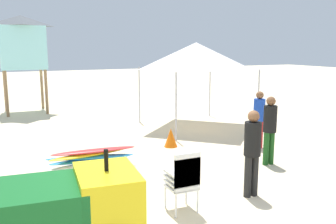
{
  "coord_description": "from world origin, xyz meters",
  "views": [
    {
      "loc": [
        -2.63,
        -5.18,
        2.86
      ],
      "look_at": [
        1.11,
        2.74,
        1.3
      ],
      "focal_mm": 39.44,
      "sensor_mm": 36.0,
      "label": 1
    }
  ],
  "objects_px": {
    "stacked_plastic_chairs": "(184,177)",
    "surfboard_pile": "(91,159)",
    "lifeguard_near_center": "(252,148)",
    "utility_cart": "(46,208)",
    "lifeguard_near_right": "(259,116)",
    "lifeguard_tower": "(22,42)",
    "traffic_cone_near": "(171,138)",
    "lifeguard_near_left": "(270,126)",
    "popup_canopy": "(196,55)"
  },
  "relations": [
    {
      "from": "stacked_plastic_chairs",
      "to": "surfboard_pile",
      "type": "bearing_deg",
      "value": 106.37
    },
    {
      "from": "lifeguard_near_center",
      "to": "utility_cart",
      "type": "bearing_deg",
      "value": -170.07
    },
    {
      "from": "stacked_plastic_chairs",
      "to": "lifeguard_near_right",
      "type": "distance_m",
      "value": 4.76
    },
    {
      "from": "lifeguard_tower",
      "to": "lifeguard_near_right",
      "type": "bearing_deg",
      "value": -58.48
    },
    {
      "from": "traffic_cone_near",
      "to": "lifeguard_tower",
      "type": "bearing_deg",
      "value": 112.96
    },
    {
      "from": "lifeguard_near_left",
      "to": "traffic_cone_near",
      "type": "xyz_separation_m",
      "value": [
        -1.47,
        2.47,
        -0.69
      ]
    },
    {
      "from": "lifeguard_near_left",
      "to": "lifeguard_tower",
      "type": "bearing_deg",
      "value": 114.93
    },
    {
      "from": "lifeguard_near_left",
      "to": "lifeguard_near_center",
      "type": "height_order",
      "value": "lifeguard_near_center"
    },
    {
      "from": "lifeguard_near_right",
      "to": "popup_canopy",
      "type": "distance_m",
      "value": 3.66
    },
    {
      "from": "stacked_plastic_chairs",
      "to": "traffic_cone_near",
      "type": "relative_size",
      "value": 2.04
    },
    {
      "from": "surfboard_pile",
      "to": "lifeguard_near_left",
      "type": "distance_m",
      "value": 4.35
    },
    {
      "from": "utility_cart",
      "to": "stacked_plastic_chairs",
      "type": "relative_size",
      "value": 2.39
    },
    {
      "from": "lifeguard_near_right",
      "to": "traffic_cone_near",
      "type": "bearing_deg",
      "value": 151.89
    },
    {
      "from": "utility_cart",
      "to": "popup_canopy",
      "type": "relative_size",
      "value": 0.84
    },
    {
      "from": "popup_canopy",
      "to": "lifeguard_tower",
      "type": "relative_size",
      "value": 0.76
    },
    {
      "from": "utility_cart",
      "to": "popup_canopy",
      "type": "height_order",
      "value": "popup_canopy"
    },
    {
      "from": "surfboard_pile",
      "to": "utility_cart",
      "type": "bearing_deg",
      "value": -111.99
    },
    {
      "from": "popup_canopy",
      "to": "traffic_cone_near",
      "type": "xyz_separation_m",
      "value": [
        -2.0,
        -2.11,
        -2.27
      ]
    },
    {
      "from": "surfboard_pile",
      "to": "lifeguard_tower",
      "type": "height_order",
      "value": "lifeguard_tower"
    },
    {
      "from": "stacked_plastic_chairs",
      "to": "lifeguard_near_right",
      "type": "relative_size",
      "value": 0.68
    },
    {
      "from": "lifeguard_near_center",
      "to": "surfboard_pile",
      "type": "bearing_deg",
      "value": 129.38
    },
    {
      "from": "surfboard_pile",
      "to": "lifeguard_near_left",
      "type": "relative_size",
      "value": 1.25
    },
    {
      "from": "utility_cart",
      "to": "lifeguard_near_left",
      "type": "distance_m",
      "value": 5.84
    },
    {
      "from": "utility_cart",
      "to": "popup_canopy",
      "type": "xyz_separation_m",
      "value": [
        5.99,
        6.65,
        1.76
      ]
    },
    {
      "from": "utility_cart",
      "to": "lifeguard_near_center",
      "type": "relative_size",
      "value": 1.57
    },
    {
      "from": "lifeguard_near_right",
      "to": "lifeguard_tower",
      "type": "relative_size",
      "value": 0.39
    },
    {
      "from": "lifeguard_near_left",
      "to": "popup_canopy",
      "type": "distance_m",
      "value": 4.87
    },
    {
      "from": "lifeguard_near_center",
      "to": "traffic_cone_near",
      "type": "height_order",
      "value": "lifeguard_near_center"
    },
    {
      "from": "traffic_cone_near",
      "to": "popup_canopy",
      "type": "bearing_deg",
      "value": 46.61
    },
    {
      "from": "surfboard_pile",
      "to": "popup_canopy",
      "type": "height_order",
      "value": "popup_canopy"
    },
    {
      "from": "lifeguard_tower",
      "to": "traffic_cone_near",
      "type": "distance_m",
      "value": 8.88
    },
    {
      "from": "surfboard_pile",
      "to": "traffic_cone_near",
      "type": "relative_size",
      "value": 3.88
    },
    {
      "from": "lifeguard_near_left",
      "to": "traffic_cone_near",
      "type": "height_order",
      "value": "lifeguard_near_left"
    },
    {
      "from": "surfboard_pile",
      "to": "lifeguard_tower",
      "type": "xyz_separation_m",
      "value": [
        -0.75,
        8.72,
        2.79
      ]
    },
    {
      "from": "lifeguard_near_left",
      "to": "popup_canopy",
      "type": "xyz_separation_m",
      "value": [
        0.53,
        4.58,
        1.58
      ]
    },
    {
      "from": "stacked_plastic_chairs",
      "to": "traffic_cone_near",
      "type": "distance_m",
      "value": 4.31
    },
    {
      "from": "stacked_plastic_chairs",
      "to": "lifeguard_near_right",
      "type": "bearing_deg",
      "value": 35.97
    },
    {
      "from": "lifeguard_near_right",
      "to": "traffic_cone_near",
      "type": "height_order",
      "value": "lifeguard_near_right"
    },
    {
      "from": "surfboard_pile",
      "to": "lifeguard_near_right",
      "type": "xyz_separation_m",
      "value": [
        4.73,
        -0.22,
        0.69
      ]
    },
    {
      "from": "utility_cart",
      "to": "lifeguard_near_right",
      "type": "xyz_separation_m",
      "value": [
        6.18,
        3.37,
        0.15
      ]
    },
    {
      "from": "traffic_cone_near",
      "to": "stacked_plastic_chairs",
      "type": "bearing_deg",
      "value": -112.66
    },
    {
      "from": "popup_canopy",
      "to": "lifeguard_tower",
      "type": "bearing_deg",
      "value": 133.06
    },
    {
      "from": "lifeguard_near_left",
      "to": "utility_cart",
      "type": "bearing_deg",
      "value": -159.23
    },
    {
      "from": "utility_cart",
      "to": "lifeguard_near_right",
      "type": "distance_m",
      "value": 7.04
    },
    {
      "from": "lifeguard_near_right",
      "to": "popup_canopy",
      "type": "height_order",
      "value": "popup_canopy"
    },
    {
      "from": "traffic_cone_near",
      "to": "lifeguard_near_right",
      "type": "bearing_deg",
      "value": -28.11
    },
    {
      "from": "stacked_plastic_chairs",
      "to": "surfboard_pile",
      "type": "xyz_separation_m",
      "value": [
        -0.89,
        3.02,
        -0.41
      ]
    },
    {
      "from": "lifeguard_tower",
      "to": "lifeguard_near_center",
      "type": "bearing_deg",
      "value": -74.86
    },
    {
      "from": "utility_cart",
      "to": "lifeguard_near_right",
      "type": "bearing_deg",
      "value": 28.58
    },
    {
      "from": "popup_canopy",
      "to": "lifeguard_tower",
      "type": "xyz_separation_m",
      "value": [
        -5.29,
        5.66,
        0.49
      ]
    }
  ]
}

